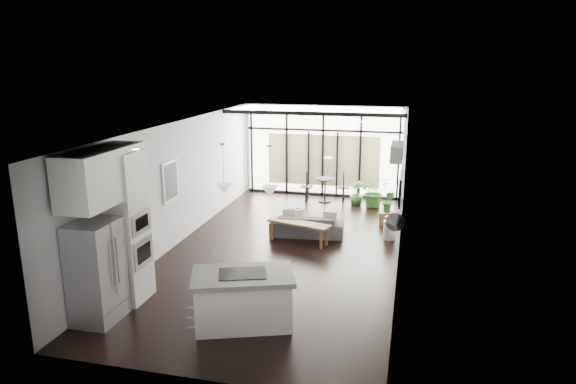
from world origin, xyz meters
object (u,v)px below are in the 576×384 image
at_px(milk_can, 389,228).
at_px(tv, 401,189).
at_px(pouf, 297,214).
at_px(fridge, 97,272).
at_px(sofa, 307,222).
at_px(console_bench, 299,232).
at_px(island, 243,299).

height_order(milk_can, tv, tv).
bearing_deg(pouf, tv, -22.36).
distance_m(fridge, tv, 6.71).
distance_m(pouf, tv, 3.09).
height_order(sofa, console_bench, sofa).
bearing_deg(console_bench, tv, 28.80).
bearing_deg(tv, console_bench, -167.51).
distance_m(sofa, tv, 2.37).
relative_size(fridge, console_bench, 1.10).
height_order(sofa, milk_can, sofa).
xyz_separation_m(island, tv, (2.29, 4.45, 0.86)).
distance_m(fridge, milk_can, 6.74).
xyz_separation_m(fridge, tv, (4.61, 4.85, 0.46)).
distance_m(fridge, console_bench, 4.99).
relative_size(fridge, sofa, 0.95).
bearing_deg(milk_can, fridge, -130.97).
height_order(island, tv, tv).
relative_size(fridge, milk_can, 2.99).
bearing_deg(fridge, sofa, 63.42).
relative_size(island, tv, 1.45).
bearing_deg(sofa, milk_can, -179.93).
bearing_deg(tv, sofa, 178.83).
xyz_separation_m(fridge, pouf, (1.96, 5.94, -0.65)).
bearing_deg(sofa, console_bench, 76.32).
bearing_deg(tv, pouf, 157.64).
bearing_deg(island, milk_can, 46.15).
distance_m(sofa, console_bench, 0.56).
xyz_separation_m(fridge, sofa, (2.45, 4.89, -0.49)).
bearing_deg(sofa, island, 83.29).
xyz_separation_m(island, console_bench, (0.04, 3.95, -0.19)).
relative_size(console_bench, milk_can, 2.71).
relative_size(island, milk_can, 2.85).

